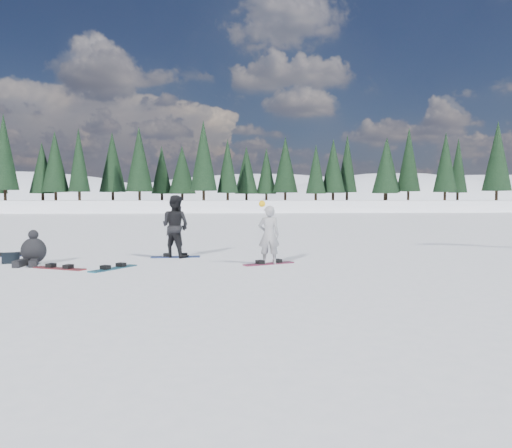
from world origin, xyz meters
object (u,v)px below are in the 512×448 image
(gear_bag, at_px, (11,258))
(snowboard_loose_b, at_px, (60,268))
(seated_rider, at_px, (33,251))
(snowboard_loose_a, at_px, (113,268))
(snowboarder_woman, at_px, (269,235))
(snowboard_loose_c, at_px, (9,256))
(snowboarder_man, at_px, (175,226))

(gear_bag, distance_m, snowboard_loose_b, 2.13)
(seated_rider, distance_m, snowboard_loose_b, 1.47)
(gear_bag, xyz_separation_m, snowboard_loose_a, (3.11, -1.38, -0.14))
(snowboarder_woman, relative_size, seated_rider, 1.53)
(snowboarder_woman, xyz_separation_m, seated_rider, (-6.52, 0.51, -0.46))
(snowboard_loose_c, bearing_deg, snowboard_loose_a, -53.69)
(gear_bag, bearing_deg, seated_rider, -20.48)
(gear_bag, bearing_deg, snowboarder_man, 13.09)
(snowboard_loose_b, xyz_separation_m, snowboard_loose_c, (-2.43, 2.94, 0.00))
(snowboard_loose_a, bearing_deg, snowboarder_man, 2.72)
(snowboarder_woman, height_order, snowboard_loose_a, snowboarder_woman)
(gear_bag, relative_size, snowboard_loose_c, 0.30)
(snowboarder_woman, distance_m, seated_rider, 6.55)
(snowboarder_man, bearing_deg, seated_rider, 49.51)
(snowboarder_man, height_order, snowboard_loose_c, snowboarder_man)
(snowboarder_woman, distance_m, snowboarder_man, 3.27)
(seated_rider, bearing_deg, snowboard_loose_c, 120.95)
(seated_rider, relative_size, snowboard_loose_b, 0.77)
(snowboard_loose_b, height_order, snowboard_loose_c, same)
(snowboarder_man, distance_m, snowboard_loose_c, 5.35)
(snowboarder_man, distance_m, gear_bag, 4.70)
(gear_bag, relative_size, snowboard_loose_a, 0.30)
(seated_rider, xyz_separation_m, gear_bag, (-0.70, 0.26, -0.22))
(seated_rider, xyz_separation_m, snowboard_loose_b, (1.02, -1.00, -0.35))
(snowboarder_man, height_order, gear_bag, snowboarder_man)
(snowboarder_woman, bearing_deg, seated_rider, -3.89)
(snowboarder_woman, distance_m, snowboard_loose_a, 4.23)
(gear_bag, xyz_separation_m, snowboard_loose_b, (1.72, -1.26, -0.14))
(snowboarder_man, xyz_separation_m, snowboard_loose_b, (-2.79, -2.31, -0.95))
(seated_rider, xyz_separation_m, snowboard_loose_a, (2.41, -1.12, -0.35))
(snowboarder_man, height_order, snowboard_loose_a, snowboarder_man)
(snowboard_loose_b, distance_m, snowboard_loose_a, 1.40)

